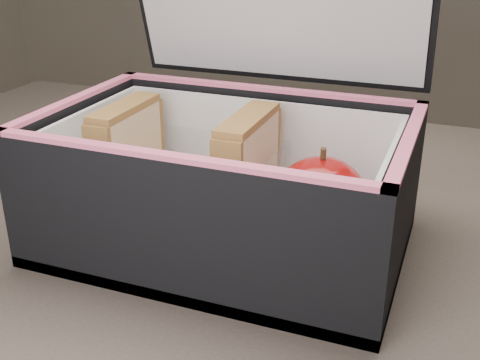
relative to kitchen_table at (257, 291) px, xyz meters
The scene contains 8 objects.
kitchen_table is the anchor object (origin of this frame).
lunch_bag 0.17m from the kitchen_table, 101.20° to the right, with size 0.33×0.28×0.33m.
plastic_tub 0.16m from the kitchen_table, 139.96° to the right, with size 0.17×0.12×0.07m, color white, non-canonical shape.
sandwich_left 0.21m from the kitchen_table, 158.31° to the right, with size 0.03×0.10×0.11m.
sandwich_right 0.17m from the kitchen_table, 82.34° to the right, with size 0.03×0.10×0.11m.
carrot_sticks 0.15m from the kitchen_table, 135.11° to the right, with size 0.04×0.11×0.03m.
paper_napkin 0.14m from the kitchen_table, 33.17° to the right, with size 0.07×0.07×0.01m, color white.
red_apple 0.18m from the kitchen_table, 35.41° to the right, with size 0.10×0.10×0.09m.
Camera 1 is at (0.19, -0.53, 1.04)m, focal length 45.00 mm.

